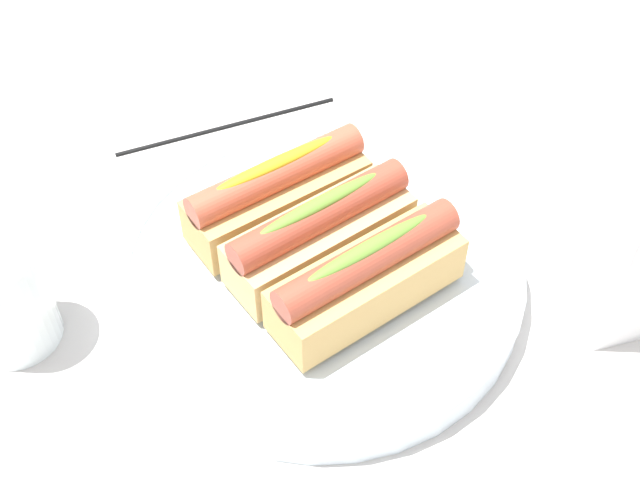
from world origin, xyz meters
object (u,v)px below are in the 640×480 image
object	(u,v)px
serving_bowl	(320,270)
water_glass	(5,303)
hotdog_front	(277,193)
hotdog_side	(367,277)
hotdog_back	(320,233)
chopstick_near	(224,126)

from	to	relation	value
serving_bowl	water_glass	xyz separation A→B (m)	(0.24, -0.03, 0.02)
hotdog_front	hotdog_side	xyz separation A→B (m)	(-0.03, 0.10, 0.00)
hotdog_back	hotdog_side	world-z (taller)	same
hotdog_side	chopstick_near	size ratio (longest dim) A/B	0.72
hotdog_back	water_glass	size ratio (longest dim) A/B	1.76
serving_bowl	chopstick_near	distance (m)	0.22
hotdog_front	hotdog_back	size ratio (longest dim) A/B	1.00
hotdog_front	chopstick_near	distance (m)	0.17
hotdog_side	chopstick_near	bearing A→B (deg)	-82.07
hotdog_side	serving_bowl	bearing A→B (deg)	-71.69
hotdog_back	chopstick_near	size ratio (longest dim) A/B	0.72
hotdog_front	hotdog_side	world-z (taller)	same
serving_bowl	hotdog_back	world-z (taller)	hotdog_back
serving_bowl	hotdog_side	xyz separation A→B (m)	(-0.02, 0.05, 0.04)
hotdog_back	hotdog_side	distance (m)	0.06
hotdog_side	chopstick_near	xyz separation A→B (m)	(0.04, -0.27, -0.06)
hotdog_back	chopstick_near	xyz separation A→B (m)	(0.02, -0.22, -0.06)
serving_bowl	water_glass	world-z (taller)	water_glass
hotdog_back	water_glass	world-z (taller)	hotdog_back
hotdog_back	hotdog_side	size ratio (longest dim) A/B	1.00
hotdog_back	water_glass	distance (m)	0.24
serving_bowl	chopstick_near	size ratio (longest dim) A/B	1.47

